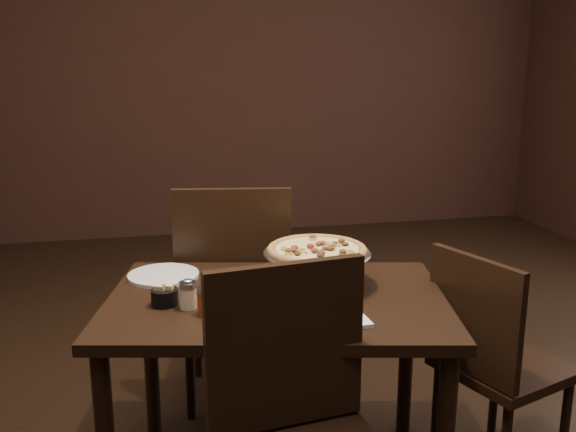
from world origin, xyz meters
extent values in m
cube|color=black|center=(0.00, 3.51, 1.40)|extent=(6.00, 0.02, 2.80)
cube|color=black|center=(-0.07, 0.01, 0.69)|extent=(1.26, 0.98, 0.04)
cylinder|color=black|center=(-0.50, 0.43, 0.33)|extent=(0.06, 0.06, 0.67)
cylinder|color=black|center=(0.49, 0.21, 0.33)|extent=(0.06, 0.06, 0.67)
cylinder|color=silver|center=(0.09, 0.09, 0.71)|extent=(0.13, 0.13, 0.01)
cylinder|color=silver|center=(0.09, 0.09, 0.76)|extent=(0.03, 0.03, 0.10)
cylinder|color=silver|center=(0.09, 0.09, 0.82)|extent=(0.09, 0.09, 0.01)
cylinder|color=#A6A6AB|center=(0.09, 0.09, 0.82)|extent=(0.37, 0.37, 0.01)
torus|color=#A6A6AB|center=(0.09, 0.09, 0.82)|extent=(0.38, 0.38, 0.01)
cylinder|color=olive|center=(0.09, 0.09, 0.83)|extent=(0.34, 0.34, 0.01)
torus|color=olive|center=(0.09, 0.09, 0.83)|extent=(0.35, 0.35, 0.03)
cylinder|color=#E5C77E|center=(0.09, 0.09, 0.84)|extent=(0.29, 0.29, 0.01)
cylinder|color=#F1E8BB|center=(-0.37, -0.03, 0.74)|extent=(0.05, 0.05, 0.07)
cylinder|color=silver|center=(-0.37, -0.03, 0.78)|extent=(0.06, 0.06, 0.02)
ellipsoid|color=silver|center=(-0.37, -0.03, 0.80)|extent=(0.03, 0.03, 0.01)
cylinder|color=maroon|center=(-0.31, -0.09, 0.74)|extent=(0.05, 0.05, 0.07)
cylinder|color=silver|center=(-0.31, -0.09, 0.78)|extent=(0.06, 0.06, 0.02)
ellipsoid|color=silver|center=(-0.31, -0.09, 0.80)|extent=(0.03, 0.03, 0.01)
cylinder|color=black|center=(-0.44, 0.02, 0.73)|extent=(0.09, 0.09, 0.05)
cube|color=#D5BE7B|center=(-0.45, 0.02, 0.74)|extent=(0.04, 0.04, 0.06)
cube|color=#D5BE7B|center=(-0.43, 0.02, 0.74)|extent=(0.04, 0.04, 0.06)
cube|color=white|center=(0.09, -0.25, 0.71)|extent=(0.14, 0.14, 0.01)
cylinder|color=white|center=(-0.44, 0.30, 0.71)|extent=(0.26, 0.26, 0.01)
cylinder|color=white|center=(-0.13, -0.28, 0.71)|extent=(0.23, 0.23, 0.01)
cone|color=silver|center=(0.05, -0.05, 0.83)|extent=(0.14, 0.14, 0.00)
cylinder|color=black|center=(0.05, -0.05, 0.83)|extent=(0.06, 0.12, 0.02)
cube|color=black|center=(-0.13, 0.65, 0.47)|extent=(0.53, 0.53, 0.04)
cube|color=black|center=(-0.16, 0.45, 0.75)|extent=(0.46, 0.11, 0.49)
cylinder|color=black|center=(0.09, 0.81, 0.23)|extent=(0.04, 0.04, 0.45)
cylinder|color=black|center=(-0.28, 0.87, 0.23)|extent=(0.04, 0.04, 0.45)
cylinder|color=black|center=(0.03, 0.44, 0.23)|extent=(0.04, 0.04, 0.45)
cylinder|color=black|center=(-0.34, 0.50, 0.23)|extent=(0.04, 0.04, 0.45)
cube|color=black|center=(-0.13, -0.41, 0.72)|extent=(0.45, 0.10, 0.47)
cube|color=black|center=(0.74, -0.08, 0.40)|extent=(0.50, 0.50, 0.04)
cube|color=black|center=(0.58, -0.14, 0.64)|extent=(0.16, 0.38, 0.41)
cylinder|color=black|center=(0.95, -0.17, 0.19)|extent=(0.03, 0.03, 0.38)
cylinder|color=black|center=(0.84, 0.13, 0.19)|extent=(0.03, 0.03, 0.38)
cylinder|color=black|center=(0.54, 0.02, 0.19)|extent=(0.03, 0.03, 0.38)
camera|label=1|loc=(-0.47, -1.97, 1.48)|focal=40.00mm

